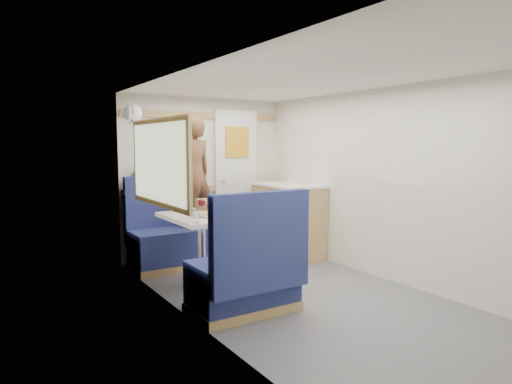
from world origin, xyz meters
TOP-DOWN VIEW (x-y plane):
  - floor at (0.00, 0.00)m, footprint 4.50×4.50m
  - ceiling at (0.00, 0.00)m, footprint 4.50×4.50m
  - wall_back at (0.00, 2.25)m, footprint 2.20×0.02m
  - wall_left at (-1.10, 0.00)m, footprint 0.02×4.50m
  - wall_right at (1.10, 0.00)m, footprint 0.02×4.50m
  - oak_trim_low at (0.00, 2.23)m, footprint 2.15×0.02m
  - oak_trim_high at (0.00, 2.23)m, footprint 2.15×0.02m
  - side_window at (-1.08, 1.00)m, footprint 0.04×1.30m
  - rear_door at (0.45, 2.22)m, footprint 0.62×0.12m
  - dinette_table at (-0.65, 1.00)m, footprint 0.62×0.92m
  - bench_far at (-0.65, 1.86)m, footprint 0.90×0.59m
  - bench_near at (-0.65, 0.14)m, footprint 0.90×0.59m
  - ledge at (-0.65, 2.12)m, footprint 0.90×0.14m
  - dome_light at (-1.04, 1.85)m, footprint 0.20×0.20m
  - galley_counter at (0.82, 1.55)m, footprint 0.57×0.92m
  - person at (-0.34, 1.82)m, footprint 0.52×0.41m
  - duffel_bag at (-0.71, 2.12)m, footprint 0.49×0.33m
  - tray at (-0.56, 0.84)m, footprint 0.29×0.37m
  - orange_fruit at (-0.46, 0.90)m, footprint 0.08×0.08m
  - cheese_block at (-0.67, 0.87)m, footprint 0.13×0.10m
  - wine_glass at (-0.66, 0.96)m, footprint 0.08×0.08m
  - tumbler_left at (-0.88, 0.65)m, footprint 0.07×0.07m
  - tumbler_mid at (-0.74, 1.38)m, footprint 0.07×0.07m
  - beer_glass at (-0.43, 1.20)m, footprint 0.06×0.06m
  - pepper_grinder at (-0.70, 1.09)m, footprint 0.04×0.04m
  - salt_grinder at (-0.76, 0.93)m, footprint 0.04×0.04m
  - bread_loaf at (-0.43, 1.38)m, footprint 0.15×0.26m

SIDE VIEW (x-z plane):
  - floor at x=0.00m, z-range 0.00..0.00m
  - bench_far at x=-0.65m, z-range -0.22..0.83m
  - bench_near at x=-0.65m, z-range -0.22..0.83m
  - galley_counter at x=0.82m, z-range 0.01..0.93m
  - dinette_table at x=-0.65m, z-range 0.21..0.93m
  - tray at x=-0.56m, z-range 0.72..0.74m
  - cheese_block at x=-0.67m, z-range 0.74..0.78m
  - salt_grinder at x=-0.76m, z-range 0.72..0.81m
  - pepper_grinder at x=-0.70m, z-range 0.72..0.82m
  - beer_glass at x=-0.43m, z-range 0.72..0.82m
  - bread_loaf at x=-0.43m, z-range 0.72..0.83m
  - tumbler_mid at x=-0.74m, z-range 0.72..0.83m
  - orange_fruit at x=-0.46m, z-range 0.74..0.81m
  - tumbler_left at x=-0.88m, z-range 0.72..0.83m
  - wine_glass at x=-0.66m, z-range 0.76..0.93m
  - oak_trim_low at x=0.00m, z-range 0.81..0.89m
  - ledge at x=-0.65m, z-range 0.86..0.90m
  - rear_door at x=0.45m, z-range 0.04..1.90m
  - wall_back at x=0.00m, z-range 0.00..2.00m
  - wall_left at x=-1.10m, z-range 0.00..2.00m
  - wall_right at x=1.10m, z-range 0.00..2.00m
  - duffel_bag at x=-0.71m, z-range 0.90..1.12m
  - person at x=-0.34m, z-range 0.45..1.72m
  - side_window at x=-1.08m, z-range 0.89..1.61m
  - dome_light at x=-1.04m, z-range 1.65..1.85m
  - oak_trim_high at x=0.00m, z-range 1.74..1.82m
  - ceiling at x=0.00m, z-range 2.00..2.00m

